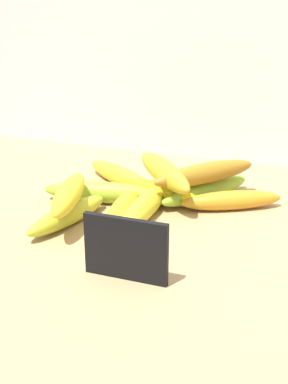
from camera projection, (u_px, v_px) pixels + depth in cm
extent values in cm
cube|color=tan|center=(159.00, 244.00, 78.33)|extent=(110.00, 76.00, 3.00)
cube|color=black|center=(128.00, 249.00, 64.70)|extent=(11.00, 0.80, 8.40)
cube|color=#8D6846|center=(131.00, 274.00, 66.85)|extent=(9.90, 1.20, 0.60)
ellipsoid|color=yellow|center=(121.00, 176.00, 96.24)|extent=(17.83, 12.97, 3.50)
ellipsoid|color=#8DBC2F|center=(206.00, 190.00, 89.71)|extent=(13.50, 17.98, 3.47)
ellipsoid|color=yellow|center=(160.00, 192.00, 89.13)|extent=(17.06, 8.13, 3.35)
ellipsoid|color=gold|center=(67.00, 215.00, 80.37)|extent=(7.73, 16.90, 3.31)
ellipsoid|color=gold|center=(231.00, 200.00, 85.91)|extent=(16.46, 11.00, 3.22)
ellipsoid|color=gold|center=(122.00, 212.00, 81.14)|extent=(5.46, 16.38, 3.66)
ellipsoid|color=#97B82E|center=(101.00, 192.00, 88.52)|extent=(19.93, 7.73, 3.71)
ellipsoid|color=yellow|center=(144.00, 207.00, 82.81)|extent=(4.28, 21.06, 3.62)
ellipsoid|color=yellow|center=(69.00, 194.00, 79.11)|extent=(7.52, 16.53, 3.58)
ellipsoid|color=gold|center=(164.00, 172.00, 87.93)|extent=(15.30, 16.89, 3.91)
ellipsoid|color=#9F6F1C|center=(205.00, 173.00, 87.46)|extent=(15.70, 17.22, 3.52)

